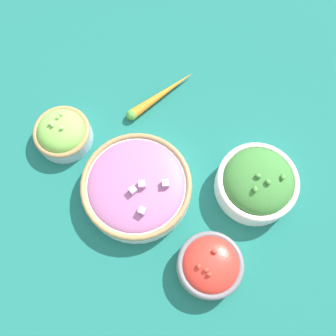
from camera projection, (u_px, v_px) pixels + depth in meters
ground_plane at (168, 172)px, 0.82m from camera, size 3.00×3.00×0.00m
bowl_cherry_tomatoes at (210, 265)px, 0.72m from camera, size 0.13×0.13×0.07m
bowl_red_onion at (137, 188)px, 0.77m from camera, size 0.23×0.23×0.07m
bowl_lettuce at (62, 133)px, 0.82m from camera, size 0.12×0.12×0.07m
bowl_broccoli at (257, 183)px, 0.77m from camera, size 0.17×0.17×0.09m
loose_carrot at (159, 96)px, 0.87m from camera, size 0.04×0.20×0.03m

